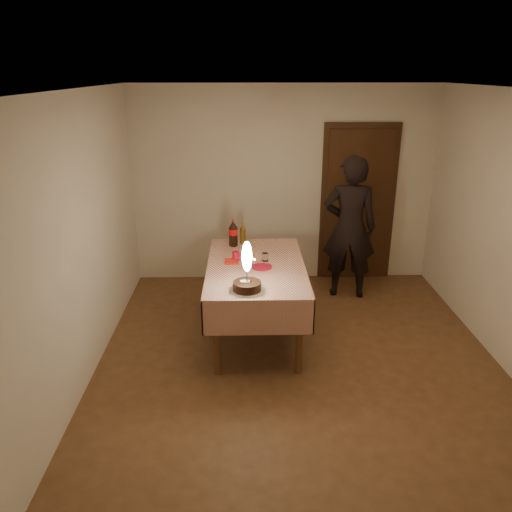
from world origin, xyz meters
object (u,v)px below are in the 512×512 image
object	(u,v)px
dining_table	(256,274)
birthday_cake	(247,278)
clear_cup	(265,257)
amber_bottle_left	(243,234)
cola_bottle	(233,233)
red_cup	(236,256)
red_plate	(262,267)
photographer	(350,228)

from	to	relation	value
dining_table	birthday_cake	bearing A→B (deg)	-98.56
clear_cup	amber_bottle_left	distance (m)	0.64
dining_table	cola_bottle	bearing A→B (deg)	111.94
clear_cup	red_cup	bearing A→B (deg)	174.79
birthday_cake	red_plate	xyz separation A→B (m)	(0.15, 0.57, -0.12)
clear_cup	dining_table	bearing A→B (deg)	-133.81
red_cup	cola_bottle	bearing A→B (deg)	94.42
photographer	dining_table	bearing A→B (deg)	-138.91
red_cup	photographer	world-z (taller)	photographer
birthday_cake	photographer	size ratio (longest dim) A/B	0.27
dining_table	red_plate	world-z (taller)	red_plate
clear_cup	photographer	bearing A→B (deg)	40.58
red_plate	amber_bottle_left	world-z (taller)	amber_bottle_left
red_plate	birthday_cake	bearing A→B (deg)	-105.06
birthday_cake	red_cup	distance (m)	0.79
birthday_cake	red_cup	xyz separation A→B (m)	(-0.11, 0.78, -0.07)
clear_cup	birthday_cake	bearing A→B (deg)	-104.76
dining_table	amber_bottle_left	world-z (taller)	amber_bottle_left
red_cup	cola_bottle	distance (m)	0.49
birthday_cake	clear_cup	distance (m)	0.78
birthday_cake	red_cup	bearing A→B (deg)	98.21
clear_cup	photographer	world-z (taller)	photographer
dining_table	red_cup	world-z (taller)	red_cup
birthday_cake	amber_bottle_left	size ratio (longest dim) A/B	1.88
red_cup	clear_cup	distance (m)	0.31
birthday_cake	clear_cup	bearing A→B (deg)	75.24
cola_bottle	red_cup	bearing A→B (deg)	-85.58
red_cup	dining_table	bearing A→B (deg)	-32.40
red_cup	photographer	xyz separation A→B (m)	(1.40, 0.91, 0.02)
red_plate	cola_bottle	world-z (taller)	cola_bottle
dining_table	cola_bottle	size ratio (longest dim) A/B	5.42
cola_bottle	amber_bottle_left	xyz separation A→B (m)	(0.11, 0.08, -0.03)
red_plate	amber_bottle_left	bearing A→B (deg)	104.24
dining_table	amber_bottle_left	xyz separation A→B (m)	(-0.14, 0.69, 0.23)
birthday_cake	amber_bottle_left	distance (m)	1.34
red_plate	clear_cup	bearing A→B (deg)	76.24
red_cup	amber_bottle_left	world-z (taller)	amber_bottle_left
red_cup	clear_cup	world-z (taller)	red_cup
clear_cup	cola_bottle	bearing A→B (deg)	124.38
red_cup	clear_cup	size ratio (longest dim) A/B	1.11
red_plate	amber_bottle_left	distance (m)	0.79
photographer	amber_bottle_left	bearing A→B (deg)	-165.24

